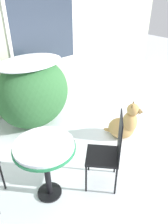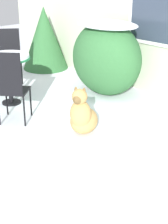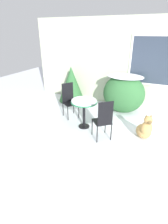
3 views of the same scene
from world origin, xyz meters
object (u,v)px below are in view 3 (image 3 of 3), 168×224
object	(u,v)px
patio_table	(84,104)
dog	(145,129)
patio_chair_far_side	(103,119)
patio_chair_near_table	(69,99)

from	to	relation	value
patio_table	dog	distance (m)	1.69
patio_table	patio_chair_far_side	bearing A→B (deg)	-28.26
patio_table	patio_chair_near_table	world-z (taller)	patio_chair_near_table
patio_table	dog	bearing A→B (deg)	4.12
patio_chair_near_table	dog	size ratio (longest dim) A/B	1.52
patio_table	patio_chair_far_side	world-z (taller)	patio_chair_far_side
patio_chair_far_side	dog	xyz separation A→B (m)	(0.94, 0.49, -0.31)
patio_chair_near_table	dog	bearing A→B (deg)	-62.39
dog	patio_chair_near_table	bearing A→B (deg)	144.31
patio_table	patio_chair_far_side	size ratio (longest dim) A/B	0.77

